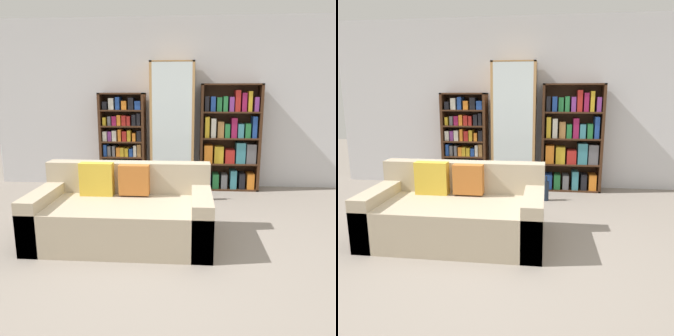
{
  "view_description": "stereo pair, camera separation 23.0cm",
  "coord_description": "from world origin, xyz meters",
  "views": [
    {
      "loc": [
        0.19,
        -2.76,
        1.48
      ],
      "look_at": [
        -0.1,
        1.43,
        0.56
      ],
      "focal_mm": 35.0,
      "sensor_mm": 36.0,
      "label": 1
    },
    {
      "loc": [
        0.42,
        -2.74,
        1.48
      ],
      "look_at": [
        -0.1,
        1.43,
        0.56
      ],
      "focal_mm": 35.0,
      "sensor_mm": 36.0,
      "label": 2
    }
  ],
  "objects": [
    {
      "name": "ground_plane",
      "position": [
        0.0,
        0.0,
        0.0
      ],
      "size": [
        16.0,
        16.0,
        0.0
      ],
      "primitive_type": "plane",
      "color": "gray"
    },
    {
      "name": "wall_back",
      "position": [
        0.0,
        2.68,
        1.35
      ],
      "size": [
        6.21,
        0.06,
        2.7
      ],
      "color": "silver",
      "rests_on": "ground"
    },
    {
      "name": "couch",
      "position": [
        -0.5,
        0.45,
        0.28
      ],
      "size": [
        1.82,
        0.94,
        0.78
      ],
      "color": "tan",
      "rests_on": "ground"
    },
    {
      "name": "bookshelf_left",
      "position": [
        -0.9,
        2.48,
        0.74
      ],
      "size": [
        0.73,
        0.32,
        1.54
      ],
      "color": "#3D2314",
      "rests_on": "ground"
    },
    {
      "name": "display_cabinet",
      "position": [
        -0.1,
        2.46,
        1.0
      ],
      "size": [
        0.69,
        0.36,
        2.0
      ],
      "color": "#AD7F4C",
      "rests_on": "ground"
    },
    {
      "name": "bookshelf_right",
      "position": [
        0.82,
        2.48,
        0.79
      ],
      "size": [
        0.94,
        0.32,
        1.67
      ],
      "color": "#3D2314",
      "rests_on": "ground"
    },
    {
      "name": "wine_bottle",
      "position": [
        0.43,
        1.85,
        0.15
      ],
      "size": [
        0.08,
        0.08,
        0.36
      ],
      "color": "#192333",
      "rests_on": "ground"
    }
  ]
}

